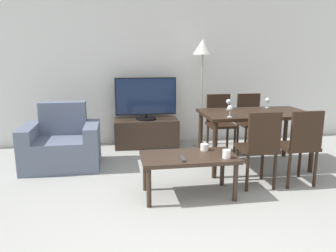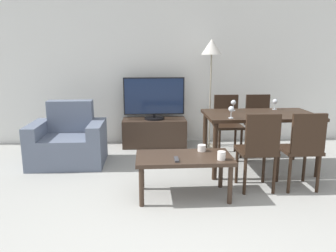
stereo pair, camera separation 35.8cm
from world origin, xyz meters
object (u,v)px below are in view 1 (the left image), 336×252
at_px(tv, 146,99).
at_px(coffee_table, 189,161).
at_px(dining_chair_near_right, 300,143).
at_px(floor_lamp, 203,54).
at_px(dining_chair_far_left, 220,120).
at_px(wine_glass_left, 267,101).
at_px(dining_chair_far, 250,119).
at_px(wine_glass_right, 230,109).
at_px(cup_white_near, 204,147).
at_px(remote_primary, 183,159).
at_px(wine_glass_center, 229,102).
at_px(cup_colored_far, 227,154).
at_px(tv_stand, 146,133).
at_px(armchair, 62,145).
at_px(dining_table, 255,119).
at_px(dining_chair_near, 259,145).

xyz_separation_m(tv, coffee_table, (0.26, -2.01, -0.40)).
distance_m(dining_chair_near_right, floor_lamp, 2.17).
relative_size(dining_chair_far_left, wine_glass_left, 6.11).
bearing_deg(dining_chair_far, wine_glass_right, -125.06).
bearing_deg(wine_glass_left, cup_white_near, -141.78).
bearing_deg(floor_lamp, tv, 172.10).
bearing_deg(dining_chair_near_right, coffee_table, -176.29).
bearing_deg(remote_primary, wine_glass_center, 52.93).
relative_size(dining_chair_near_right, wine_glass_center, 6.11).
bearing_deg(dining_chair_far_left, cup_colored_far, -105.66).
bearing_deg(cup_white_near, remote_primary, -135.90).
bearing_deg(dining_chair_near_right, tv_stand, 129.36).
relative_size(tv, dining_chair_far_left, 1.10).
bearing_deg(coffee_table, dining_chair_far_left, 61.19).
relative_size(armchair, dining_chair_far_left, 1.11).
bearing_deg(dining_chair_far, cup_colored_far, -120.11).
xyz_separation_m(floor_lamp, wine_glass_right, (-0.02, -1.39, -0.65)).
bearing_deg(remote_primary, dining_chair_near_right, 8.89).
distance_m(dining_table, wine_glass_right, 0.58).
relative_size(coffee_table, wine_glass_right, 6.89).
distance_m(remote_primary, wine_glass_left, 1.94).
xyz_separation_m(armchair, floor_lamp, (2.11, 0.68, 1.20)).
bearing_deg(coffee_table, wine_glass_center, 52.59).
distance_m(tv, wine_glass_right, 1.75).
height_order(tv, coffee_table, tv).
height_order(dining_chair_far_left, floor_lamp, floor_lamp).
bearing_deg(wine_glass_right, dining_chair_near, -63.02).
height_order(dining_table, dining_chair_far, dining_chair_far).
bearing_deg(remote_primary, wine_glass_left, 39.54).
xyz_separation_m(armchair, remote_primary, (1.38, -1.34, 0.17)).
bearing_deg(floor_lamp, dining_chair_far_left, -63.69).
bearing_deg(dining_chair_near_right, armchair, 158.12).
height_order(armchair, dining_chair_near, dining_chair_near).
height_order(armchair, floor_lamp, floor_lamp).
relative_size(dining_chair_far, floor_lamp, 0.52).
relative_size(dining_chair_far_left, floor_lamp, 0.52).
distance_m(dining_chair_near, dining_chair_far, 1.50).
xyz_separation_m(coffee_table, dining_chair_far_left, (0.83, 1.50, 0.11)).
height_order(wine_glass_left, wine_glass_center, same).
bearing_deg(floor_lamp, wine_glass_left, -47.70).
bearing_deg(remote_primary, wine_glass_right, 41.82).
height_order(coffee_table, dining_chair_near_right, dining_chair_near_right).
xyz_separation_m(dining_chair_near, dining_chair_far_left, (0.00, 1.42, 0.00)).
bearing_deg(dining_chair_far_left, floor_lamp, 116.31).
height_order(tv_stand, remote_primary, remote_primary).
bearing_deg(dining_chair_far_left, wine_glass_center, -95.32).
xyz_separation_m(armchair, cup_colored_far, (1.84, -1.35, 0.20)).
bearing_deg(cup_colored_far, dining_chair_near, 26.70).
bearing_deg(dining_chair_far_left, tv_stand, 154.75).
bearing_deg(coffee_table, tv, 97.45).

